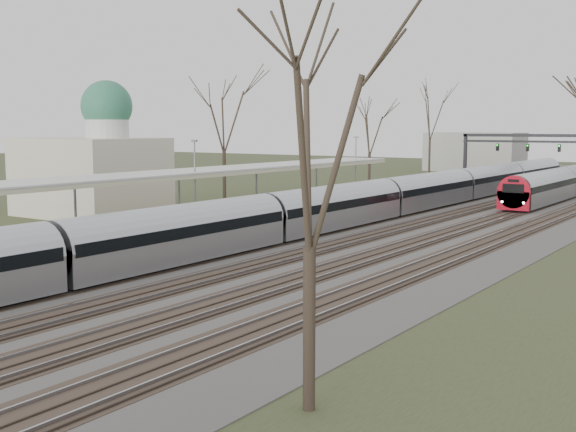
{
  "coord_description": "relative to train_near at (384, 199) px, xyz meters",
  "views": [
    {
      "loc": [
        22.07,
        1.01,
        6.82
      ],
      "look_at": [
        -0.18,
        33.16,
        2.0
      ],
      "focal_mm": 45.0,
      "sensor_mm": 36.0,
      "label": 1
    }
  ],
  "objects": [
    {
      "name": "track_bed",
      "position": [
        2.76,
        5.9,
        -1.42
      ],
      "size": [
        24.0,
        160.0,
        0.22
      ],
      "color": "#474442",
      "rests_on": "ground"
    },
    {
      "name": "platform",
      "position": [
        -6.55,
        -11.6,
        -0.98
      ],
      "size": [
        3.5,
        69.0,
        1.0
      ],
      "primitive_type": "cube",
      "color": "#9E9B93",
      "rests_on": "ground"
    },
    {
      "name": "canopy",
      "position": [
        -6.55,
        -16.11,
        2.45
      ],
      "size": [
        4.1,
        50.0,
        3.11
      ],
      "color": "slate",
      "rests_on": "platform"
    },
    {
      "name": "dome_building",
      "position": [
        -19.21,
        -11.1,
        2.24
      ],
      "size": [
        10.0,
        8.0,
        10.3
      ],
      "color": "beige",
      "rests_on": "ground"
    },
    {
      "name": "signal_gantry",
      "position": [
        2.79,
        35.89,
        3.43
      ],
      "size": [
        21.0,
        0.59,
        6.08
      ],
      "color": "black",
      "rests_on": "ground"
    },
    {
      "name": "tree_west_far",
      "position": [
        -14.5,
        -1.1,
        6.54
      ],
      "size": [
        5.5,
        5.5,
        11.33
      ],
      "color": "#2D231C",
      "rests_on": "ground"
    },
    {
      "name": "tree_east_near",
      "position": [
        15.5,
        -34.1,
        5.08
      ],
      "size": [
        4.5,
        4.5,
        9.27
      ],
      "color": "#2D231C",
      "rests_on": "ground"
    },
    {
      "name": "train_near",
      "position": [
        0.0,
        0.0,
        0.0
      ],
      "size": [
        2.62,
        90.21,
        3.05
      ],
      "color": "#9DA0A7",
      "rests_on": "ground"
    }
  ]
}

